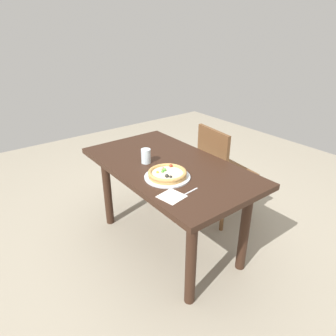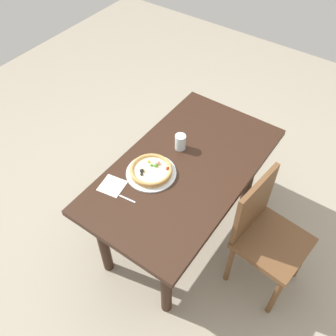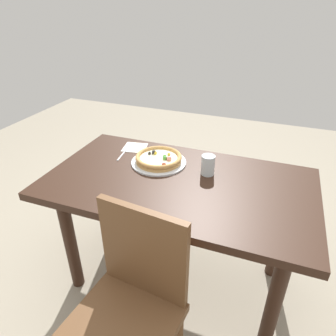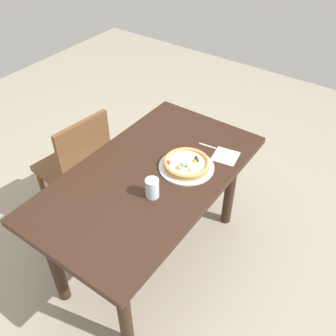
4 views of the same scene
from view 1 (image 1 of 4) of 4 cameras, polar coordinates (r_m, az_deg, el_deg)
name	(u,v)px [view 1 (image 1 of 4)]	position (r m, az deg, el deg)	size (l,w,h in m)	color
ground_plane	(169,242)	(2.63, 0.10, -13.79)	(6.00, 6.00, 0.00)	#9E937F
dining_table	(169,177)	(2.28, 0.11, -1.70)	(1.37, 0.77, 0.73)	#331E14
chair_near	(222,170)	(2.71, 10.08, -0.45)	(0.44, 0.44, 0.89)	brown
plate	(167,177)	(2.04, -0.12, -1.68)	(0.31, 0.31, 0.01)	silver
pizza	(167,173)	(2.03, -0.13, -1.04)	(0.26, 0.26, 0.05)	tan
fork	(187,194)	(1.86, 3.57, -4.82)	(0.04, 0.17, 0.00)	silver
drinking_glass	(146,156)	(2.25, -4.18, 2.27)	(0.07, 0.07, 0.11)	silver
napkin	(172,196)	(1.83, 0.70, -5.39)	(0.14, 0.14, 0.00)	white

